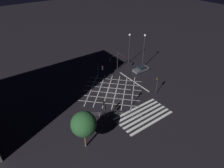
# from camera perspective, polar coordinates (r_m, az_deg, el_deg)

# --- Properties ---
(ground_plane) EXTENTS (200.00, 200.00, 0.00)m
(ground_plane) POSITION_cam_1_polar(r_m,az_deg,el_deg) (41.85, 0.00, -1.87)
(ground_plane) COLOR black
(road_markings) EXTENTS (14.84, 19.40, 0.01)m
(road_markings) POSITION_cam_1_polar(r_m,az_deg,el_deg) (38.70, 5.03, -5.36)
(road_markings) COLOR silver
(road_markings) RESTS_ON ground_plane
(traffic_light_se_main) EXTENTS (0.39, 0.36, 4.19)m
(traffic_light_se_main) POSITION_cam_1_polar(r_m,az_deg,el_deg) (40.13, 12.79, 0.64)
(traffic_light_se_main) COLOR #2D2D30
(traffic_light_se_main) RESTS_ON ground_plane
(traffic_light_sw_cross) EXTENTS (0.36, 0.39, 3.96)m
(traffic_light_sw_cross) POSITION_cam_1_polar(r_m,az_deg,el_deg) (33.25, -2.26, -6.50)
(traffic_light_sw_cross) COLOR #2D2D30
(traffic_light_sw_cross) RESTS_ON ground_plane
(traffic_light_sw_main) EXTENTS (0.39, 0.36, 4.06)m
(traffic_light_sw_main) POSITION_cam_1_polar(r_m,az_deg,el_deg) (32.52, -2.06, -7.41)
(traffic_light_sw_main) COLOR #2D2D30
(traffic_light_sw_main) RESTS_ON ground_plane
(traffic_light_ne_cross) EXTENTS (0.36, 2.69, 4.47)m
(traffic_light_ne_cross) POSITION_cam_1_polar(r_m,az_deg,el_deg) (47.59, 2.58, 7.32)
(traffic_light_ne_cross) COLOR #2D2D30
(traffic_light_ne_cross) RESTS_ON ground_plane
(traffic_light_ne_main) EXTENTS (2.33, 0.36, 4.28)m
(traffic_light_ne_main) POSITION_cam_1_polar(r_m,az_deg,el_deg) (47.09, 0.44, 6.85)
(traffic_light_ne_main) COLOR #2D2D30
(traffic_light_ne_main) RESTS_ON ground_plane
(traffic_light_median_south) EXTENTS (0.36, 0.39, 3.75)m
(traffic_light_median_south) POSITION_cam_1_polar(r_m,az_deg,el_deg) (36.37, 5.58, -2.96)
(traffic_light_median_south) COLOR #2D2D30
(traffic_light_median_south) RESTS_ON ground_plane
(traffic_light_median_north) EXTENTS (0.36, 2.24, 3.83)m
(traffic_light_median_north) POSITION_cam_1_polar(r_m,az_deg,el_deg) (44.30, -3.30, 4.50)
(traffic_light_median_north) COLOR #2D2D30
(traffic_light_median_north) RESTS_ON ground_plane
(street_lamp_east) EXTENTS (0.50, 0.50, 8.71)m
(street_lamp_east) POSITION_cam_1_polar(r_m,az_deg,el_deg) (48.16, 9.15, 10.86)
(street_lamp_east) COLOR #2D2D30
(street_lamp_east) RESTS_ON ground_plane
(street_lamp_west) EXTENTS (0.54, 0.54, 7.82)m
(street_lamp_west) POSITION_cam_1_polar(r_m,az_deg,el_deg) (50.60, 5.00, 11.86)
(street_lamp_west) COLOR #2D2D30
(street_lamp_west) RESTS_ON ground_plane
(street_tree_near) EXTENTS (3.63, 3.63, 6.33)m
(street_tree_near) POSITION_cam_1_polar(r_m,az_deg,el_deg) (28.13, -8.08, -11.29)
(street_tree_near) COLOR brown
(street_tree_near) RESTS_ON ground_plane
(waiting_car) EXTENTS (4.11, 1.74, 1.33)m
(waiting_car) POSITION_cam_1_polar(r_m,az_deg,el_deg) (48.89, 8.27, 4.23)
(waiting_car) COLOR #474C51
(waiting_car) RESTS_ON ground_plane
(pedestrian_railing) EXTENTS (8.31, 6.01, 1.05)m
(pedestrian_railing) POSITION_cam_1_polar(r_m,az_deg,el_deg) (35.02, 0.00, -8.68)
(pedestrian_railing) COLOR #9EA0A5
(pedestrian_railing) RESTS_ON ground_plane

